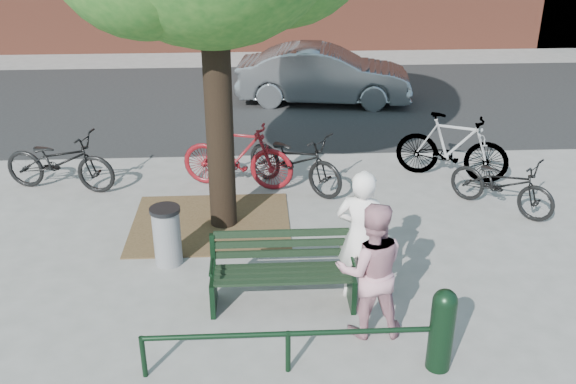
{
  "coord_description": "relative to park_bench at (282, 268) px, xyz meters",
  "views": [
    {
      "loc": [
        -0.29,
        -6.56,
        4.59
      ],
      "look_at": [
        0.12,
        1.0,
        1.07
      ],
      "focal_mm": 40.0,
      "sensor_mm": 36.0,
      "label": 1
    }
  ],
  "objects": [
    {
      "name": "ground",
      "position": [
        0.0,
        -0.08,
        -0.48
      ],
      "size": [
        90.0,
        90.0,
        0.0
      ],
      "primitive_type": "plane",
      "color": "gray",
      "rests_on": "ground"
    },
    {
      "name": "dirt_pit",
      "position": [
        -1.0,
        2.12,
        -0.47
      ],
      "size": [
        2.4,
        2.0,
        0.02
      ],
      "primitive_type": "cube",
      "color": "brown",
      "rests_on": "ground"
    },
    {
      "name": "road",
      "position": [
        0.0,
        8.42,
        -0.47
      ],
      "size": [
        40.0,
        7.0,
        0.01
      ],
      "primitive_type": "cube",
      "color": "black",
      "rests_on": "ground"
    },
    {
      "name": "park_bench",
      "position": [
        0.0,
        0.0,
        0.0
      ],
      "size": [
        1.74,
        0.54,
        0.97
      ],
      "color": "black",
      "rests_on": "ground"
    },
    {
      "name": "guard_railing",
      "position": [
        0.0,
        -1.28,
        -0.08
      ],
      "size": [
        3.06,
        0.06,
        0.51
      ],
      "color": "black",
      "rests_on": "ground"
    },
    {
      "name": "person_left",
      "position": [
        0.95,
        0.07,
        0.38
      ],
      "size": [
        0.73,
        0.62,
        1.71
      ],
      "primitive_type": "imported",
      "rotation": [
        0.0,
        0.0,
        2.73
      ],
      "color": "white",
      "rests_on": "ground"
    },
    {
      "name": "person_right",
      "position": [
        0.95,
        -0.64,
        0.33
      ],
      "size": [
        0.8,
        0.62,
        1.63
      ],
      "primitive_type": "imported",
      "rotation": [
        0.0,
        0.0,
        3.13
      ],
      "color": "#B87F8B",
      "rests_on": "ground"
    },
    {
      "name": "bollard",
      "position": [
        1.6,
        -1.3,
        0.04
      ],
      "size": [
        0.26,
        0.26,
        0.97
      ],
      "color": "black",
      "rests_on": "ground"
    },
    {
      "name": "litter_bin",
      "position": [
        -1.51,
        1.01,
        -0.05
      ],
      "size": [
        0.41,
        0.41,
        0.84
      ],
      "color": "gray",
      "rests_on": "ground"
    },
    {
      "name": "bicycle_a",
      "position": [
        -3.59,
        3.55,
        0.04
      ],
      "size": [
        2.06,
        1.11,
        1.03
      ],
      "primitive_type": "imported",
      "rotation": [
        0.0,
        0.0,
        1.34
      ],
      "color": "black",
      "rests_on": "ground"
    },
    {
      "name": "bicycle_b",
      "position": [
        -0.6,
        3.48,
        0.1
      ],
      "size": [
        2.02,
        1.05,
        1.17
      ],
      "primitive_type": "imported",
      "rotation": [
        0.0,
        0.0,
        1.3
      ],
      "color": "#5F0D12",
      "rests_on": "ground"
    },
    {
      "name": "bicycle_c",
      "position": [
        0.36,
        3.38,
        0.04
      ],
      "size": [
        1.92,
        1.8,
        1.03
      ],
      "primitive_type": "imported",
      "rotation": [
        0.0,
        0.0,
        0.85
      ],
      "color": "black",
      "rests_on": "ground"
    },
    {
      "name": "bicycle_d",
      "position": [
        3.14,
        3.67,
        0.11
      ],
      "size": [
        2.01,
        1.31,
        1.17
      ],
      "primitive_type": "imported",
      "rotation": [
        0.0,
        0.0,
        1.15
      ],
      "color": "gray",
      "rests_on": "ground"
    },
    {
      "name": "bicycle_e",
      "position": [
        3.58,
        2.38,
        -0.02
      ],
      "size": [
        1.66,
        1.65,
        0.91
      ],
      "primitive_type": "imported",
      "rotation": [
        0.0,
        0.0,
        0.79
      ],
      "color": "black",
      "rests_on": "ground"
    },
    {
      "name": "parked_car",
      "position": [
        1.38,
        8.35,
        0.2
      ],
      "size": [
        4.27,
        1.99,
        1.35
      ],
      "primitive_type": "imported",
      "rotation": [
        0.0,
        0.0,
        1.43
      ],
      "color": "slate",
      "rests_on": "ground"
    }
  ]
}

